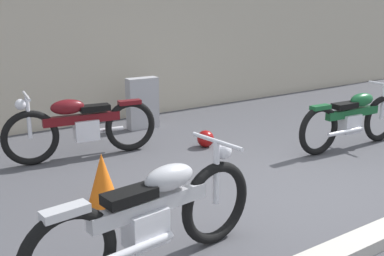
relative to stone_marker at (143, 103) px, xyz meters
name	(u,v)px	position (x,y,z in m)	size (l,w,h in m)	color
ground_plane	(288,193)	(0.04, -3.28, -0.42)	(40.00, 40.00, 0.00)	#47474C
building_wall	(118,24)	(0.04, 0.92, 1.23)	(18.00, 0.30, 3.30)	#B2A893
stone_marker	(143,103)	(0.00, 0.00, 0.00)	(0.51, 0.20, 0.84)	#9E9EA3
helmet	(206,139)	(0.26, -1.42, -0.30)	(0.24, 0.24, 0.24)	maroon
traffic_cone	(102,179)	(-1.75, -2.40, -0.15)	(0.32, 0.32, 0.55)	orange
motorcycle_green	(353,119)	(1.99, -2.61, 0.00)	(1.97, 0.55, 0.88)	black
motorcycle_maroon	(81,126)	(-1.39, -0.87, 0.02)	(2.05, 0.57, 0.92)	black
motorcycle_silver	(153,216)	(-1.91, -3.75, 0.03)	(2.09, 0.58, 0.94)	black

